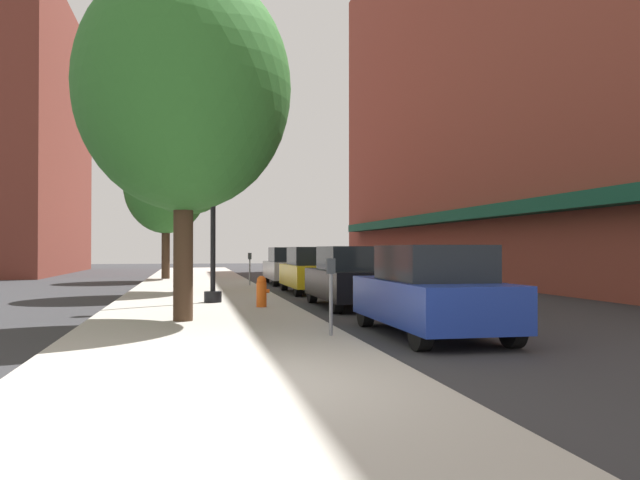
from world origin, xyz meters
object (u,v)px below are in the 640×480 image
Objects in this scene: fire_hydrant at (262,291)px; tree_mid at (187,148)px; car_silver at (288,266)px; tree_near at (166,186)px; tree_far at (184,89)px; car_blue at (431,292)px; parking_meter_far at (331,287)px; car_yellow at (312,271)px; lamppost at (213,191)px; parking_meter_near at (250,265)px; car_black at (351,278)px.

tree_mid is (-1.89, 6.35, 4.56)m from fire_hydrant.
tree_near is at bearing 144.52° from car_silver.
tree_far reaches higher than car_blue.
tree_mid is (1.08, -9.85, 0.40)m from tree_near.
tree_mid is (-2.47, 11.91, 4.13)m from parking_meter_far.
tree_mid is 8.46m from car_silver.
fire_hydrant is 0.18× the size of car_yellow.
tree_far is 10.99m from car_yellow.
lamppost is at bearing 80.36° from tree_far.
parking_meter_near is at bearing -127.28° from car_silver.
car_black is (1.95, -9.00, -0.14)m from parking_meter_near.
tree_far is at bearing 151.63° from car_blue.
tree_near is at bearing 93.18° from tree_far.
car_yellow is (1.95, -3.28, -0.14)m from parking_meter_near.
parking_meter_far is 6.54m from car_black.
tree_far is 1.70× the size of car_yellow.
car_black is at bearing 15.09° from fire_hydrant.
lamppost is 0.81× the size of tree_mid.
lamppost reaches higher than parking_meter_far.
parking_meter_near is 9.21m from car_black.
car_black is at bearing 72.64° from parking_meter_far.
parking_meter_far reaches higher than fire_hydrant.
car_yellow is 1.00× the size of car_silver.
car_black is at bearing 37.98° from tree_far.
car_black reaches higher than fire_hydrant.
fire_hydrant is at bearing -79.60° from tree_near.
lamppost is at bearing -127.70° from car_yellow.
tree_near is 1.61× the size of car_black.
parking_meter_far is 0.30× the size of car_blue.
car_black is 1.00× the size of car_silver.
car_yellow is (5.50, -9.80, -3.87)m from tree_near.
fire_hydrant is 0.18× the size of car_blue.
tree_far is at bearing -141.21° from car_black.
parking_meter_near is 15.23m from parking_meter_far.
lamppost is at bearing 118.27° from car_blue.
parking_meter_near reaches higher than fire_hydrant.
tree_near is 16.91m from car_black.
tree_far reaches higher than parking_meter_far.
car_black is at bearing -89.22° from car_silver.
car_black is at bearing -77.77° from parking_meter_near.
fire_hydrant is at bearing 55.47° from tree_far.
lamppost is at bearing 166.11° from car_black.
parking_meter_near is at bearing 120.90° from car_yellow.
tree_near is at bearing 97.09° from lamppost.
tree_mid reaches higher than parking_meter_far.
car_blue and car_black have the same top height.
car_yellow is at bearing -59.24° from parking_meter_near.
car_silver is at bearing 52.77° from tree_mid.
fire_hydrant is 0.18× the size of car_silver.
parking_meter_far is 22.36m from tree_near.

